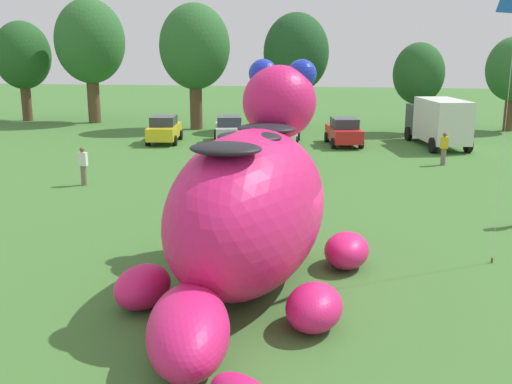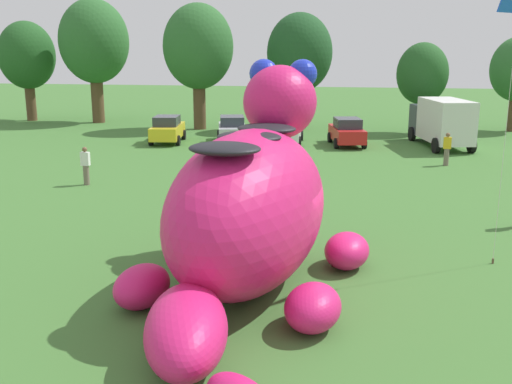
{
  "view_description": "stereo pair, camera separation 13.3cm",
  "coord_description": "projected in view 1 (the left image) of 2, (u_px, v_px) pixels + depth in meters",
  "views": [
    {
      "loc": [
        1.23,
        -14.69,
        5.96
      ],
      "look_at": [
        -1.25,
        0.47,
        2.22
      ],
      "focal_mm": 41.74,
      "sensor_mm": 36.0,
      "label": 1
    },
    {
      "loc": [
        1.36,
        -14.67,
        5.96
      ],
      "look_at": [
        -1.25,
        0.47,
        2.22
      ],
      "focal_mm": 41.74,
      "sensor_mm": 36.0,
      "label": 2
    }
  ],
  "objects": [
    {
      "name": "ground_plane",
      "position": [
        300.0,
        280.0,
        15.69
      ],
      "size": [
        160.0,
        160.0,
        0.0
      ],
      "primitive_type": "plane",
      "color": "#427533"
    },
    {
      "name": "giant_inflatable_creature",
      "position": [
        250.0,
        208.0,
        14.87
      ],
      "size": [
        6.12,
        11.21,
        5.65
      ],
      "color": "#E01E6B",
      "rests_on": "ground"
    },
    {
      "name": "car_yellow",
      "position": [
        164.0,
        129.0,
        38.19
      ],
      "size": [
        2.39,
        4.3,
        1.72
      ],
      "color": "yellow",
      "rests_on": "ground"
    },
    {
      "name": "car_silver",
      "position": [
        229.0,
        129.0,
        38.21
      ],
      "size": [
        2.62,
        4.38,
        1.72
      ],
      "color": "#B7BABF",
      "rests_on": "ground"
    },
    {
      "name": "car_white",
      "position": [
        284.0,
        130.0,
        37.96
      ],
      "size": [
        2.09,
        4.17,
        1.72
      ],
      "color": "white",
      "rests_on": "ground"
    },
    {
      "name": "car_red",
      "position": [
        344.0,
        132.0,
        37.16
      ],
      "size": [
        2.55,
        4.36,
        1.72
      ],
      "color": "red",
      "rests_on": "ground"
    },
    {
      "name": "box_truck",
      "position": [
        438.0,
        121.0,
        36.56
      ],
      "size": [
        3.5,
        6.69,
        2.95
      ],
      "color": "#333842",
      "rests_on": "ground"
    },
    {
      "name": "tree_far_left",
      "position": [
        22.0,
        56.0,
        48.66
      ],
      "size": [
        4.57,
        4.57,
        8.11
      ],
      "color": "brown",
      "rests_on": "ground"
    },
    {
      "name": "tree_left",
      "position": [
        90.0,
        42.0,
        47.15
      ],
      "size": [
        5.5,
        5.5,
        9.77
      ],
      "color": "brown",
      "rests_on": "ground"
    },
    {
      "name": "tree_mid_left",
      "position": [
        195.0,
        47.0,
        43.4
      ],
      "size": [
        5.15,
        5.15,
        9.14
      ],
      "color": "brown",
      "rests_on": "ground"
    },
    {
      "name": "tree_centre_left",
      "position": [
        296.0,
        54.0,
        43.37
      ],
      "size": [
        4.77,
        4.77,
        8.47
      ],
      "color": "brown",
      "rests_on": "ground"
    },
    {
      "name": "tree_centre",
      "position": [
        419.0,
        74.0,
        41.76
      ],
      "size": [
        3.57,
        3.57,
        6.35
      ],
      "color": "brown",
      "rests_on": "ground"
    },
    {
      "name": "spectator_near_inflatable",
      "position": [
        275.0,
        155.0,
        29.05
      ],
      "size": [
        0.38,
        0.26,
        1.71
      ],
      "color": "#726656",
      "rests_on": "ground"
    },
    {
      "name": "spectator_by_cars",
      "position": [
        83.0,
        166.0,
        26.31
      ],
      "size": [
        0.38,
        0.26,
        1.71
      ],
      "color": "#726656",
      "rests_on": "ground"
    },
    {
      "name": "spectator_wandering",
      "position": [
        444.0,
        149.0,
        30.83
      ],
      "size": [
        0.38,
        0.26,
        1.71
      ],
      "color": "#726656",
      "rests_on": "ground"
    }
  ]
}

